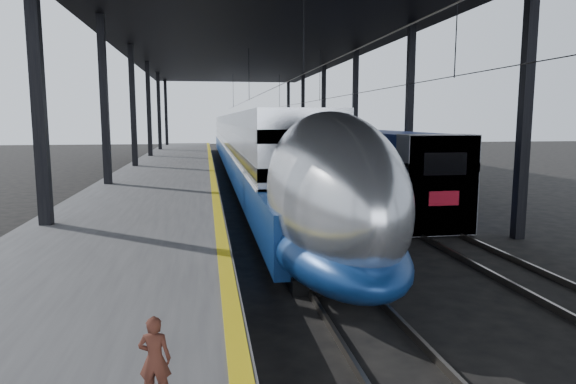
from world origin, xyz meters
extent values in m
plane|color=black|center=(0.00, 0.00, 0.00)|extent=(160.00, 160.00, 0.00)
cube|color=#4C4C4F|center=(-3.50, 20.00, 0.50)|extent=(6.00, 80.00, 1.00)
cube|color=yellow|center=(-0.70, 20.00, 1.00)|extent=(0.30, 80.00, 0.01)
cube|color=slate|center=(1.28, 20.00, 0.08)|extent=(0.08, 80.00, 0.16)
cube|color=slate|center=(2.72, 20.00, 0.08)|extent=(0.08, 80.00, 0.16)
cube|color=slate|center=(6.28, 20.00, 0.08)|extent=(0.08, 80.00, 0.16)
cube|color=slate|center=(7.72, 20.00, 0.08)|extent=(0.08, 80.00, 0.16)
cube|color=black|center=(-5.80, 5.00, 4.50)|extent=(0.35, 0.35, 9.00)
cube|color=black|center=(9.60, 5.00, 4.50)|extent=(0.35, 0.35, 9.00)
cube|color=black|center=(-5.80, 15.00, 4.50)|extent=(0.35, 0.35, 9.00)
cube|color=black|center=(9.60, 15.00, 4.50)|extent=(0.35, 0.35, 9.00)
cube|color=black|center=(-5.80, 25.00, 4.50)|extent=(0.35, 0.35, 9.00)
cube|color=black|center=(9.60, 25.00, 4.50)|extent=(0.35, 0.35, 9.00)
cube|color=black|center=(-5.80, 35.00, 4.50)|extent=(0.35, 0.35, 9.00)
cube|color=black|center=(9.60, 35.00, 4.50)|extent=(0.35, 0.35, 9.00)
cube|color=black|center=(-5.80, 45.00, 4.50)|extent=(0.35, 0.35, 9.00)
cube|color=black|center=(9.60, 45.00, 4.50)|extent=(0.35, 0.35, 9.00)
cube|color=black|center=(-5.80, 55.00, 4.50)|extent=(0.35, 0.35, 9.00)
cube|color=black|center=(9.60, 55.00, 4.50)|extent=(0.35, 0.35, 9.00)
cube|color=black|center=(1.90, 20.00, 9.25)|extent=(18.00, 75.00, 0.45)
cylinder|color=slate|center=(2.00, 20.00, 5.50)|extent=(0.03, 74.00, 0.03)
cylinder|color=slate|center=(7.00, 20.00, 5.50)|extent=(0.03, 74.00, 0.03)
cube|color=#B4B7BC|center=(2.00, 33.07, 2.39)|extent=(3.01, 57.00, 4.15)
cube|color=navy|center=(2.00, 31.57, 1.09)|extent=(3.09, 62.00, 1.61)
cube|color=silver|center=(2.00, 33.07, 1.92)|extent=(3.11, 57.00, 0.10)
cube|color=black|center=(2.00, 33.07, 3.58)|extent=(3.05, 57.00, 0.44)
cube|color=black|center=(2.00, 33.07, 2.39)|extent=(3.05, 57.00, 0.44)
ellipsoid|color=#B4B7BC|center=(2.00, 1.57, 2.23)|extent=(3.01, 8.40, 4.15)
ellipsoid|color=navy|center=(2.00, 1.57, 1.04)|extent=(3.09, 8.40, 1.76)
ellipsoid|color=black|center=(2.00, -1.03, 3.06)|extent=(1.56, 2.20, 0.93)
cube|color=black|center=(2.00, 1.57, 0.20)|extent=(2.28, 2.60, 0.40)
cube|color=black|center=(2.00, 23.57, 0.20)|extent=(2.28, 2.60, 0.40)
cube|color=navy|center=(7.00, 14.40, 1.83)|extent=(2.56, 18.00, 3.47)
cube|color=gray|center=(7.00, 6.00, 1.83)|extent=(2.60, 1.20, 3.52)
cube|color=black|center=(7.00, 5.38, 2.60)|extent=(1.55, 0.06, 0.78)
cube|color=#AA0D1F|center=(7.00, 5.38, 1.42)|extent=(1.10, 0.06, 0.50)
cube|color=gray|center=(7.00, 33.40, 1.83)|extent=(2.56, 18.00, 3.47)
cube|color=gray|center=(7.00, 52.40, 1.83)|extent=(2.56, 18.00, 3.47)
cube|color=black|center=(7.00, 8.40, 0.18)|extent=(2.01, 2.40, 0.36)
cube|color=black|center=(7.00, 30.40, 0.18)|extent=(2.01, 2.40, 0.36)
imported|color=#462117|center=(-1.66, -5.52, 1.49)|extent=(0.39, 0.28, 0.98)
camera|label=1|loc=(-1.06, -10.98, 4.08)|focal=32.00mm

